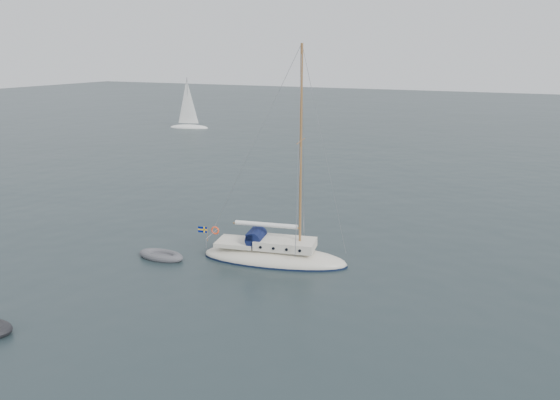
% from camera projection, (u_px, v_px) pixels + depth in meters
% --- Properties ---
extents(ground, '(300.00, 300.00, 0.00)m').
position_uv_depth(ground, '(322.00, 289.00, 28.02)').
color(ground, black).
rests_on(ground, ground).
extents(sailboat, '(8.99, 2.69, 12.80)m').
position_uv_depth(sailboat, '(274.00, 245.00, 31.55)').
color(sailboat, beige).
rests_on(sailboat, ground).
extents(dinghy, '(2.94, 1.33, 0.42)m').
position_uv_depth(dinghy, '(161.00, 255.00, 32.14)').
color(dinghy, '#555459').
rests_on(dinghy, ground).
extents(distant_yacht_a, '(6.29, 3.35, 8.33)m').
position_uv_depth(distant_yacht_a, '(188.00, 105.00, 85.56)').
color(distant_yacht_a, silver).
rests_on(distant_yacht_a, ground).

